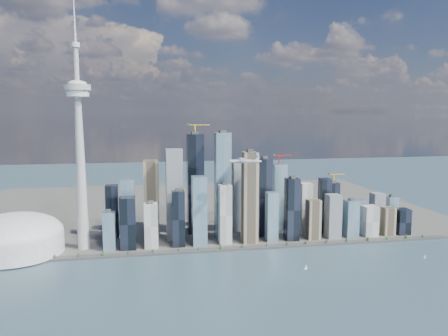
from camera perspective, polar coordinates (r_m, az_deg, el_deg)
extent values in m
plane|color=#324B59|center=(751.50, 3.12, -16.52)|extent=(4000.00, 4000.00, 0.00)
cube|color=#383838|center=(979.84, -0.32, -10.59)|extent=(1100.00, 22.00, 4.00)
cube|color=#4C4C47|center=(1410.37, -3.49, -5.04)|extent=(1400.00, 900.00, 3.00)
cylinder|color=#3F2D1E|center=(992.32, -23.53, -10.79)|extent=(1.00, 1.00, 2.40)
cone|color=#184217|center=(991.24, -23.54, -10.60)|extent=(7.20, 7.20, 8.00)
cylinder|color=#3F2D1E|center=(975.97, -18.48, -10.86)|extent=(1.00, 1.00, 2.40)
cone|color=#184217|center=(974.87, -18.49, -10.66)|extent=(7.20, 7.20, 8.00)
cylinder|color=#3F2D1E|center=(967.14, -13.30, -10.84)|extent=(1.00, 1.00, 2.40)
cone|color=#184217|center=(966.03, -13.31, -10.64)|extent=(7.20, 7.20, 8.00)
cylinder|color=#3F2D1E|center=(966.03, -8.07, -10.73)|extent=(1.00, 1.00, 2.40)
cone|color=#184217|center=(964.92, -8.07, -10.53)|extent=(7.20, 7.20, 8.00)
cylinder|color=#3F2D1E|center=(972.67, -2.88, -10.54)|extent=(1.00, 1.00, 2.40)
cone|color=#184217|center=(971.57, -2.88, -10.34)|extent=(7.20, 7.20, 8.00)
cylinder|color=#3F2D1E|center=(986.91, 2.20, -10.27)|extent=(1.00, 1.00, 2.40)
cone|color=#184217|center=(985.82, 2.20, -10.07)|extent=(7.20, 7.20, 8.00)
cylinder|color=#3F2D1E|center=(1008.42, 7.09, -9.93)|extent=(1.00, 1.00, 2.40)
cone|color=#184217|center=(1007.36, 7.09, -9.74)|extent=(7.20, 7.20, 8.00)
cylinder|color=#3F2D1E|center=(1036.75, 11.73, -9.55)|extent=(1.00, 1.00, 2.40)
cone|color=#184217|center=(1035.72, 11.74, -9.36)|extent=(7.20, 7.20, 8.00)
cylinder|color=#3F2D1E|center=(1071.37, 16.09, -9.13)|extent=(1.00, 1.00, 2.40)
cone|color=#184217|center=(1070.37, 16.10, -8.94)|extent=(7.20, 7.20, 8.00)
cylinder|color=#3F2D1E|center=(1111.67, 20.14, -8.69)|extent=(1.00, 1.00, 2.40)
cone|color=#184217|center=(1110.71, 20.15, -8.51)|extent=(7.20, 7.20, 8.00)
cylinder|color=#3F2D1E|center=(1157.08, 23.89, -8.25)|extent=(1.00, 1.00, 2.40)
cone|color=#184217|center=(1156.15, 23.90, -8.08)|extent=(7.20, 7.20, 8.00)
cube|color=black|center=(989.26, -12.31, -7.04)|extent=(34.00, 34.00, 115.68)
cube|color=#6E93A6|center=(1034.18, -12.24, -5.51)|extent=(30.00, 30.00, 147.23)
cube|color=silver|center=(990.53, -9.38, -7.42)|extent=(30.00, 30.00, 99.90)
cube|color=tan|center=(1083.51, -9.52, -3.86)|extent=(36.00, 36.00, 184.03)
cube|color=slate|center=(1028.57, -6.42, -3.51)|extent=(38.00, 38.00, 215.58)
cube|color=black|center=(989.42, -6.19, -6.60)|extent=(28.00, 28.00, 126.20)
cube|color=#6E93A6|center=(990.94, -3.01, -5.60)|extent=(32.00, 32.00, 157.74)
cube|color=black|center=(1084.58, -3.73, -2.07)|extent=(40.00, 40.00, 247.13)
cube|color=#6E93A6|center=(1038.17, -0.37, -2.33)|extent=(36.00, 36.00, 252.39)
cube|color=silver|center=(1001.54, 0.13, -6.07)|extent=(28.00, 28.00, 136.71)
cube|color=tan|center=(1004.83, 3.23, -3.89)|extent=(34.00, 34.00, 210.33)
cube|color=slate|center=(1108.30, 1.95, -3.65)|extent=(30.00, 30.00, 178.78)
cube|color=black|center=(1068.01, 5.47, -3.81)|extent=(32.00, 32.00, 189.29)
cube|color=#6E93A6|center=(1029.03, 6.20, -6.35)|extent=(26.00, 26.00, 115.68)
cube|color=black|center=(1040.47, 8.87, -5.35)|extent=(30.00, 30.00, 147.23)
cube|color=#6E93A6|center=(1135.83, 7.15, -3.70)|extent=(34.00, 34.00, 168.26)
cube|color=silver|center=(1105.38, 10.47, -5.19)|extent=(28.00, 28.00, 126.20)
cube|color=tan|center=(1063.64, 11.40, -6.59)|extent=(30.00, 30.00, 94.65)
cube|color=slate|center=(1081.56, 13.89, -6.14)|extent=(32.00, 32.00, 105.16)
cube|color=black|center=(1122.72, 12.87, -4.79)|extent=(26.00, 26.00, 136.71)
cube|color=#6E93A6|center=(1104.47, 16.26, -6.36)|extent=(30.00, 30.00, 89.39)
cube|color=black|center=(1193.95, 14.03, -4.61)|extent=(28.00, 28.00, 115.68)
cube|color=#6E93A6|center=(1171.32, 17.36, -5.88)|extent=(30.00, 30.00, 78.87)
cube|color=silver|center=(1129.19, 18.53, -6.56)|extent=(34.00, 34.00, 73.61)
cube|color=tan|center=(1151.83, 20.50, -6.51)|extent=(28.00, 28.00, 68.36)
cube|color=slate|center=(1190.88, 19.30, -5.36)|extent=(30.00, 30.00, 94.65)
cube|color=black|center=(1175.77, 22.39, -6.45)|extent=(32.00, 32.00, 63.10)
cube|color=#6E93A6|center=(1214.58, 21.15, -5.45)|extent=(26.00, 26.00, 84.13)
cube|color=black|center=(1092.27, -14.23, -5.45)|extent=(30.00, 30.00, 126.20)
cube|color=#6E93A6|center=(995.64, -14.60, -7.96)|extent=(26.00, 26.00, 84.13)
cube|color=gold|center=(1070.80, -3.79, 5.05)|extent=(3.00, 3.00, 22.00)
cube|color=gold|center=(1071.38, -3.36, 5.64)|extent=(55.00, 2.20, 2.20)
cube|color=#383838|center=(1068.62, -4.68, 5.74)|extent=(6.00, 4.00, 4.00)
cube|color=red|center=(1121.55, 7.22, 1.07)|extent=(3.00, 3.00, 22.00)
cube|color=red|center=(1122.59, 7.58, 1.64)|extent=(48.00, 2.20, 2.20)
cube|color=#383838|center=(1115.98, 6.53, 1.72)|extent=(6.00, 4.00, 4.00)
cube|color=gold|center=(1181.84, 14.14, -1.34)|extent=(3.00, 3.00, 22.00)
cube|color=gold|center=(1183.06, 14.45, -0.81)|extent=(45.00, 2.20, 2.20)
cube|color=#383838|center=(1174.50, 13.56, -0.74)|extent=(6.00, 4.00, 4.00)
cone|color=#ACACA7|center=(996.58, -18.20, -0.56)|extent=(26.00, 26.00, 340.00)
cylinder|color=silver|center=(988.67, -18.60, 9.24)|extent=(48.00, 48.00, 14.00)
cylinder|color=#ACACA7|center=(989.22, -18.63, 9.94)|extent=(56.00, 56.00, 12.00)
ellipsoid|color=silver|center=(989.66, -18.65, 10.40)|extent=(40.00, 40.00, 14.00)
cylinder|color=#ACACA7|center=(992.84, -18.74, 12.70)|extent=(11.00, 11.00, 80.00)
cylinder|color=silver|center=(997.62, -18.84, 14.99)|extent=(18.00, 18.00, 10.00)
cone|color=silver|center=(1007.33, -18.99, 18.25)|extent=(7.00, 7.00, 105.00)
cylinder|color=silver|center=(1045.45, -25.65, -8.86)|extent=(200.00, 200.00, 44.00)
ellipsoid|color=silver|center=(1039.79, -25.72, -7.69)|extent=(200.00, 200.00, 84.00)
cylinder|color=silver|center=(925.63, 2.60, 0.88)|extent=(60.36, 16.00, 7.38)
cone|color=silver|center=(923.71, 0.67, 0.87)|extent=(9.05, 8.47, 7.38)
cone|color=silver|center=(928.73, 4.58, 0.89)|extent=(12.47, 8.97, 7.38)
cube|color=silver|center=(925.02, 2.46, 1.12)|extent=(18.49, 65.19, 1.15)
cylinder|color=silver|center=(912.66, 2.52, 0.92)|extent=(13.14, 5.95, 4.15)
cylinder|color=silver|center=(937.79, 2.40, 1.09)|extent=(13.14, 5.95, 4.15)
cylinder|color=#3F3F3F|center=(912.16, 2.08, 0.92)|extent=(1.68, 9.17, 9.22)
cylinder|color=#3F3F3F|center=(937.29, 1.98, 1.09)|extent=(1.68, 9.17, 9.22)
cube|color=silver|center=(927.54, 4.38, 1.34)|extent=(6.52, 1.85, 12.68)
cube|color=silver|center=(926.89, 4.38, 1.73)|extent=(8.03, 21.26, 0.81)
cube|color=white|center=(884.40, 10.58, -12.84)|extent=(6.81, 2.09, 0.91)
cylinder|color=#999999|center=(882.63, 10.58, -12.53)|extent=(0.27, 0.27, 10.19)
cube|color=white|center=(1020.83, 24.75, -10.64)|extent=(5.77, 2.83, 0.74)
cylinder|color=#999999|center=(1019.57, 24.76, -10.41)|extent=(0.22, 0.22, 8.32)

